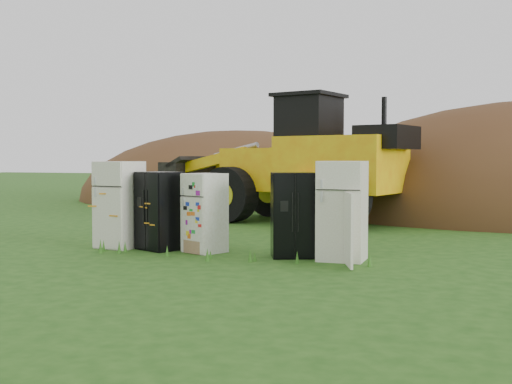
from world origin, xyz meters
TOP-DOWN VIEW (x-y plane):
  - ground at (0.00, 0.00)m, footprint 120.00×120.00m
  - fridge_leftmost at (-2.52, -0.03)m, footprint 0.93×0.90m
  - fridge_black_side at (-1.56, 0.01)m, footprint 1.06×0.96m
  - fridge_sticker at (-0.50, -0.00)m, footprint 0.93×0.90m
  - fridge_black_right at (1.39, 0.04)m, footprint 1.04×0.97m
  - fridge_open_door at (2.38, -0.02)m, footprint 0.88×0.81m
  - wheel_loader at (-1.15, 6.86)m, footprint 8.50×4.93m
  - dirt_mound_left at (-6.07, 15.02)m, footprint 15.04×11.28m
  - dirt_mound_back at (0.03, 18.49)m, footprint 18.62×12.41m

SIDE VIEW (x-z plane):
  - ground at x=0.00m, z-range 0.00..0.00m
  - dirt_mound_left at x=-6.07m, z-range -3.21..3.21m
  - dirt_mound_back at x=0.03m, z-range -2.93..2.93m
  - fridge_sticker at x=-0.50m, z-range 0.00..1.63m
  - fridge_black_side at x=-1.56m, z-range 0.00..1.65m
  - fridge_black_right at x=1.39m, z-range 0.00..1.66m
  - fridge_leftmost at x=-2.52m, z-range 0.00..1.87m
  - fridge_open_door at x=2.38m, z-range 0.00..1.88m
  - wheel_loader at x=-1.15m, z-range 0.00..3.86m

